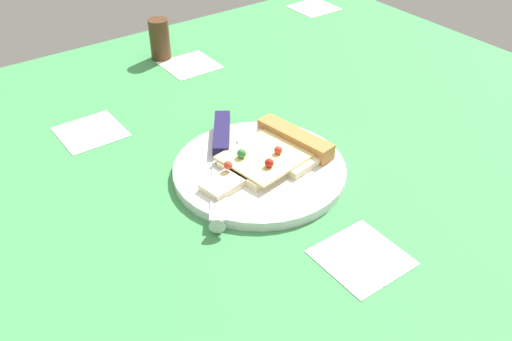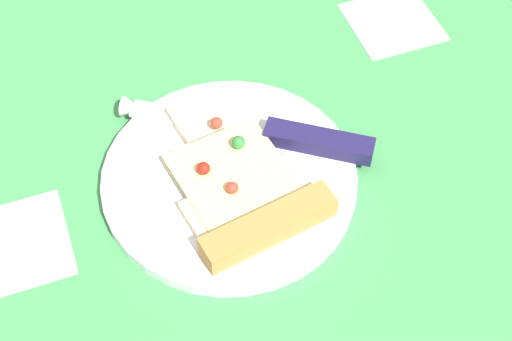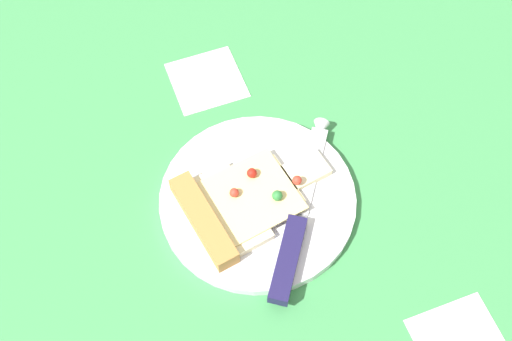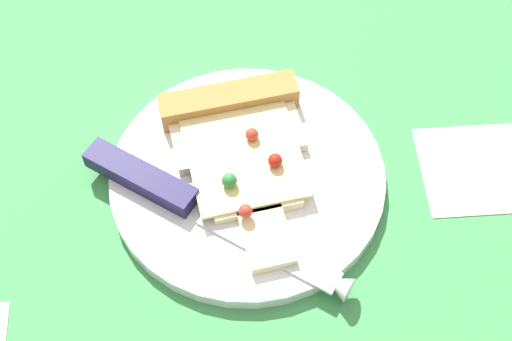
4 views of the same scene
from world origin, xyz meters
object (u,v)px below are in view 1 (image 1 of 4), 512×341
(pizza_slice, at_px, (273,153))
(knife, at_px, (221,153))
(plate, at_px, (259,170))
(pepper_shaker, at_px, (160,39))

(pizza_slice, xyz_separation_m, knife, (0.05, -0.04, -0.00))
(plate, bearing_deg, pepper_shaker, -99.68)
(pizza_slice, bearing_deg, knife, 40.50)
(knife, distance_m, pepper_shaker, 0.36)
(plate, height_order, knife, knife)
(plate, xyz_separation_m, pizza_slice, (-0.03, -0.00, 0.01))
(pizza_slice, distance_m, pepper_shaker, 0.40)
(plate, relative_size, pepper_shaker, 3.09)
(plate, xyz_separation_m, knife, (0.03, -0.05, 0.01))
(pizza_slice, relative_size, knife, 0.88)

